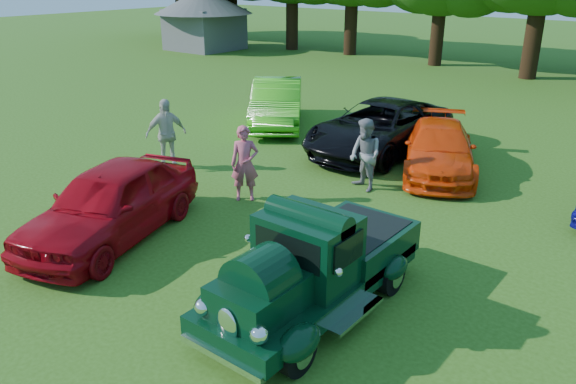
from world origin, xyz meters
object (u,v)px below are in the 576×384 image
Objects in this scene: hero_pickup at (315,267)px; gazebo at (204,12)px; back_car_lime at (277,103)px; spectator_grey at (365,155)px; spectator_white at (166,134)px; spectator_pink at (245,164)px; back_car_black at (379,127)px; red_convertible at (111,203)px; back_car_orange at (439,149)px.

hero_pickup is 31.39m from gazebo.
gazebo reaches higher than back_car_lime.
spectator_grey is 0.93× the size of spectator_white.
hero_pickup is at bearing -75.67° from spectator_pink.
back_car_black is 3.14m from spectator_grey.
spectator_white reaches higher than spectator_pink.
back_car_lime is (-2.96, 8.75, 0.02)m from red_convertible.
back_car_black is at bearing 137.75° from spectator_grey.
back_car_black is 6.05m from spectator_white.
back_car_lime is at bearing 174.73° from back_car_black.
spectator_pink is 2.90m from spectator_grey.
spectator_pink is 26.71m from gazebo.
back_car_black is at bearing 63.10° from red_convertible.
spectator_grey reaches higher than back_car_orange.
back_car_black is (4.26, -0.51, -0.03)m from back_car_lime.
spectator_white is at bearing -120.82° from back_car_lime.
back_car_orange is 2.47× the size of spectator_pink.
spectator_white reaches higher than back_car_black.
spectator_grey is at bearing -135.81° from back_car_orange.
spectator_pink is (0.71, 3.11, 0.13)m from red_convertible.
back_car_lime is 4.29m from back_car_black.
red_convertible is at bearing -144.15° from spectator_pink.
back_car_lime is at bearing -37.05° from gazebo.
spectator_white is (-2.44, 3.49, 0.19)m from red_convertible.
hero_pickup reaches higher than back_car_orange.
red_convertible is 5.93m from spectator_grey.
spectator_pink is 3.17m from spectator_white.
spectator_grey is at bearing -47.07° from spectator_white.
hero_pickup is at bearing -106.37° from back_car_orange.
spectator_pink is at bearing -93.38° from back_car_lime.
spectator_white is 24.19m from gazebo.
hero_pickup is 0.96× the size of red_convertible.
hero_pickup is at bearing -90.95° from spectator_white.
back_car_orange is at bearing -45.92° from back_car_lime.
spectator_white reaches higher than back_car_lime.
gazebo is at bearing 106.50° from back_car_lime.
spectator_grey is (5.50, -3.39, 0.11)m from back_car_lime.
spectator_pink reaches higher than back_car_orange.
back_car_lime is 0.73× the size of gazebo.
back_car_lime is 1.07× the size of back_car_orange.
hero_pickup is 0.66× the size of gazebo.
hero_pickup is 7.34m from back_car_orange.
spectator_pink is at bearing -104.82° from spectator_grey.
back_car_orange is 7.20m from spectator_white.
red_convertible is at bearing -174.43° from hero_pickup.
back_car_orange is 0.68× the size of gazebo.
hero_pickup is 0.98× the size of back_car_orange.
hero_pickup is at bearing -12.35° from red_convertible.
spectator_white is 0.29× the size of gazebo.
back_car_orange is (6.35, -1.06, -0.14)m from back_car_lime.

